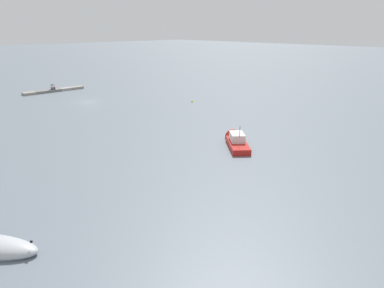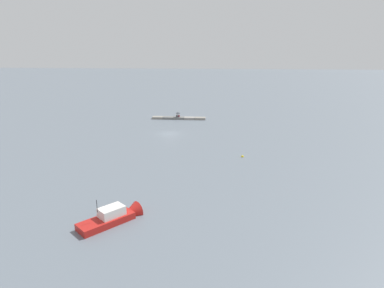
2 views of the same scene
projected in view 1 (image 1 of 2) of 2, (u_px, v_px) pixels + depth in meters
ground_plane at (88, 102)px, 70.70m from camera, size 500.00×500.00×0.00m
seawall_pier at (54, 90)px, 81.55m from camera, size 14.05×1.85×0.56m
person_seated_maroon_left at (54, 88)px, 81.25m from camera, size 0.50×0.67×0.73m
person_seated_grey_right at (52, 88)px, 80.96m from camera, size 0.50×0.67×0.73m
umbrella_open_black at (52, 85)px, 80.96m from camera, size 1.16×1.16×1.26m
motorboat_red_mid at (236, 142)px, 44.75m from camera, size 6.17×6.63×3.90m
mooring_buoy_near at (192, 102)px, 70.45m from camera, size 0.45×0.45×0.45m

